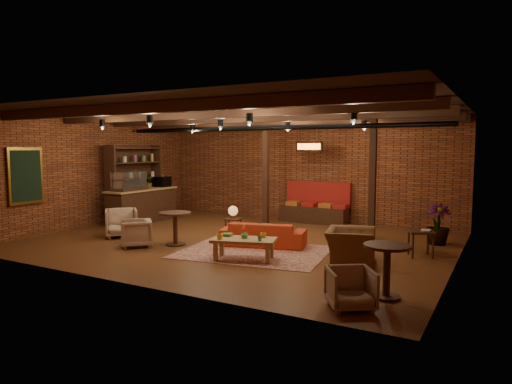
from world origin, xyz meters
The scene contains 29 objects.
floor centered at (0.00, 0.00, 0.00)m, with size 10.00×10.00×0.00m, color #431C10.
ceiling centered at (0.00, 0.00, 3.20)m, with size 10.00×8.00×0.02m, color black.
wall_back centered at (0.00, 4.00, 1.60)m, with size 10.00×0.02×3.20m, color brown.
wall_front centered at (0.00, -4.00, 1.60)m, with size 10.00×0.02×3.20m, color brown.
wall_left centered at (-5.00, 0.00, 1.60)m, with size 0.02×8.00×3.20m, color brown.
wall_right centered at (5.00, 0.00, 1.60)m, with size 0.02×8.00×3.20m, color brown.
ceiling_beams centered at (0.00, 0.00, 3.08)m, with size 9.80×6.40×0.22m, color black, non-canonical shape.
ceiling_pipe centered at (0.00, 1.60, 2.85)m, with size 0.12×0.12×9.60m, color black.
post_left centered at (-0.60, 2.60, 1.60)m, with size 0.16×0.16×3.20m, color black.
post_right centered at (2.80, 2.00, 1.60)m, with size 0.16×0.16×3.20m, color black.
service_counter centered at (-4.10, 1.00, 0.80)m, with size 0.80×2.50×1.60m, color black, non-canonical shape.
plant_counter centered at (-4.00, 1.20, 1.22)m, with size 0.35×0.39×0.30m, color #337F33.
shelving_hutch centered at (-4.50, 1.10, 1.20)m, with size 0.52×2.00×2.40m, color black, non-canonical shape.
chalkboard_menu centered at (-4.93, -2.30, 1.60)m, with size 0.08×0.96×1.46m, color black.
banquette centered at (0.60, 3.55, 0.50)m, with size 2.10×0.70×1.00m, color #A51F1B, non-canonical shape.
service_sign centered at (0.60, 3.10, 2.35)m, with size 0.86×0.06×0.30m, color orange.
ceiling_spotlights centered at (0.00, 0.00, 2.86)m, with size 6.40×4.40×0.28m, color black, non-canonical shape.
rug centered at (0.95, -0.89, 0.01)m, with size 3.19×2.44×0.01m, color maroon.
sofa centered at (0.84, -0.22, 0.29)m, with size 1.98×0.77×0.58m, color #B23118.
coffee_table centered at (1.11, -1.60, 0.40)m, with size 1.44×1.01×0.70m.
side_table_lamp centered at (-0.39, 0.40, 0.62)m, with size 0.48×0.48×0.81m.
round_table_left centered at (-1.03, -1.16, 0.54)m, with size 0.76×0.76×0.79m.
armchair_a centered at (-2.93, -1.03, 0.40)m, with size 0.79×0.74×0.81m, color beige.
armchair_b centered at (-1.74, -1.73, 0.35)m, with size 0.68×0.64×0.70m, color beige.
armchair_right centered at (3.12, -0.79, 0.47)m, with size 1.07×0.69×0.93m, color brown.
side_table_book centered at (4.26, 0.47, 0.52)m, with size 0.67×0.67×0.59m.
round_table_right centered at (4.27, -2.60, 0.56)m, with size 0.72×0.72×0.84m.
armchair_far centered at (3.93, -3.32, 0.33)m, with size 0.64×0.59×0.65m, color beige.
plant_tall centered at (4.40, 1.98, 1.47)m, with size 1.65×1.65×2.95m, color #4C7F4C.
Camera 1 is at (5.85, -9.56, 2.32)m, focal length 32.00 mm.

